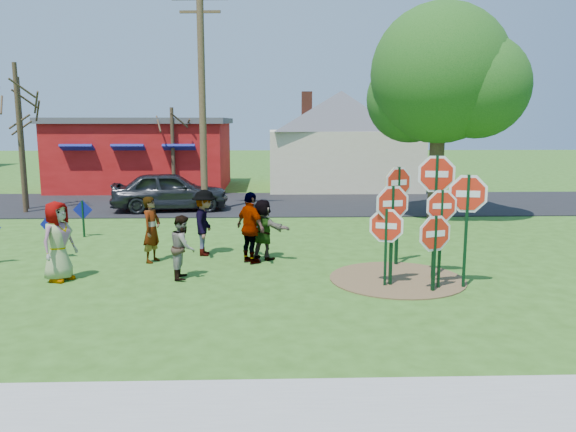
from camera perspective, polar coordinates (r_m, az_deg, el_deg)
name	(u,v)px	position (r m, az deg, el deg)	size (l,w,h in m)	color
ground	(211,270)	(14.36, -7.79, -5.46)	(120.00, 120.00, 0.00)	#305718
sidewalk	(153,416)	(7.69, -13.57, -19.16)	(22.00, 1.80, 0.08)	#9E9E99
road	(237,204)	(25.61, -5.17, 1.26)	(120.00, 7.50, 0.04)	black
dirt_patch	(397,279)	(13.65, 11.01, -6.28)	(3.20, 3.20, 0.03)	brown
red_building	(145,153)	(32.60, -14.32, 6.22)	(9.40, 7.69, 3.90)	maroon
cream_house	(341,136)	(32.06, 5.39, 8.13)	(9.40, 9.40, 6.50)	beige
stop_sign_a	(386,231)	(12.76, 9.95, -1.52)	(1.01, 0.35, 1.93)	#0D3219
stop_sign_b	(398,191)	(14.61, 11.13, 2.52)	(1.00, 0.50, 2.72)	#0D3219
stop_sign_c	(441,216)	(12.77, 15.30, -0.03)	(0.96, 0.11, 2.36)	#0D3219
stop_sign_d	(436,185)	(13.51, 14.81, 3.03)	(1.17, 0.21, 3.10)	#0D3219
stop_sign_e	(435,238)	(12.58, 14.68, -2.21)	(1.03, 0.37, 1.85)	#0D3219
stop_sign_f	(467,203)	(12.96, 17.77, 1.28)	(1.14, 0.26, 2.72)	#0D3219
stop_sign_g	(392,213)	(12.76, 10.53, 0.31)	(1.06, 0.26, 2.44)	#0D3219
blue_diamond_c	(52,230)	(16.52, -22.89, -1.34)	(0.67, 0.22, 1.29)	#0D3219
blue_diamond_d	(83,214)	(19.29, -20.11, 0.16)	(0.64, 0.06, 1.21)	#0D3219
person_a	(58,241)	(14.16, -22.32, -2.39)	(0.92, 0.60, 1.89)	#3B4A7F
person_b	(152,230)	(15.30, -13.68, -1.35)	(0.64, 0.42, 1.76)	#2B8067
person_c	(183,247)	(13.58, -10.62, -3.10)	(0.74, 0.58, 1.53)	brown
person_d	(205,223)	(15.78, -8.45, -0.69)	(1.19, 0.68, 1.84)	#38383E
person_e	(251,228)	(14.74, -3.82, -1.22)	(1.11, 0.46, 1.90)	#422953
person_f	(263,229)	(15.19, -2.56, -1.37)	(1.53, 0.49, 1.65)	#245433
suv	(170,191)	(23.90, -11.88, 2.51)	(1.91, 4.76, 1.62)	#2D2E33
utility_pole	(202,95)	(23.11, -8.72, 12.05)	(2.21, 0.28, 9.02)	#4C3823
leafy_tree	(443,81)	(22.21, 15.51, 13.05)	(5.66, 5.17, 8.05)	#382819
bare_tree_west	(18,117)	(25.14, -25.71, 9.06)	(1.80, 1.80, 6.01)	#382819
bare_tree_east	(172,139)	(28.50, -11.65, 7.64)	(1.80, 1.80, 4.39)	#382819
bare_tree_mid	(21,125)	(26.11, -25.52, 8.36)	(1.80, 1.80, 5.52)	#382819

